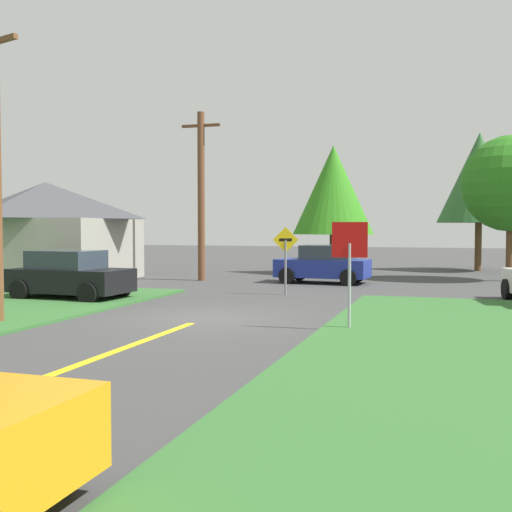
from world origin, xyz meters
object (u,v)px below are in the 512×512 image
(stop_sign, at_px, (350,254))
(barn, at_px, (46,232))
(direction_sign, at_px, (286,253))
(pine_tree_center, at_px, (333,190))
(car_approaching_junction, at_px, (324,264))
(oak_tree_right, at_px, (479,178))
(utility_pole_mid, at_px, (201,194))
(oak_tree_left, at_px, (511,184))
(parked_car_near_building, at_px, (70,275))

(stop_sign, xyz_separation_m, barn, (-14.57, 8.79, 0.38))
(direction_sign, height_order, pine_tree_center, pine_tree_center)
(car_approaching_junction, relative_size, direction_sign, 1.65)
(direction_sign, xyz_separation_m, oak_tree_right, (6.93, 14.80, 3.57))
(oak_tree_right, bearing_deg, pine_tree_center, -147.79)
(utility_pole_mid, distance_m, oak_tree_left, 13.65)
(utility_pole_mid, height_order, pine_tree_center, utility_pole_mid)
(pine_tree_center, bearing_deg, car_approaching_junction, -83.51)
(parked_car_near_building, bearing_deg, direction_sign, 31.78)
(stop_sign, height_order, parked_car_near_building, stop_sign)
(parked_car_near_building, relative_size, oak_tree_right, 0.53)
(parked_car_near_building, relative_size, barn, 0.47)
(stop_sign, bearing_deg, parked_car_near_building, -25.34)
(stop_sign, relative_size, barn, 0.30)
(stop_sign, height_order, direction_sign, stop_sign)
(stop_sign, height_order, oak_tree_right, oak_tree_right)
(stop_sign, distance_m, car_approaching_junction, 12.31)
(stop_sign, xyz_separation_m, oak_tree_left, (4.65, 15.32, 2.51))
(stop_sign, relative_size, utility_pole_mid, 0.34)
(oak_tree_left, relative_size, barn, 0.77)
(oak_tree_right, bearing_deg, utility_pole_mid, -139.81)
(pine_tree_center, bearing_deg, stop_sign, -78.27)
(stop_sign, height_order, utility_pole_mid, utility_pole_mid)
(car_approaching_junction, height_order, oak_tree_right, oak_tree_right)
(utility_pole_mid, xyz_separation_m, oak_tree_left, (13.12, 3.75, 0.45))
(oak_tree_right, xyz_separation_m, barn, (-18.14, -12.95, -2.89))
(barn, bearing_deg, car_approaching_junction, 15.03)
(oak_tree_left, bearing_deg, barn, -161.23)
(car_approaching_junction, xyz_separation_m, direction_sign, (-0.38, -4.96, 0.68))
(direction_sign, xyz_separation_m, pine_tree_center, (-0.22, 10.29, 2.79))
(direction_sign, relative_size, pine_tree_center, 0.37)
(parked_car_near_building, height_order, pine_tree_center, pine_tree_center)
(parked_car_near_building, height_order, oak_tree_right, oak_tree_right)
(car_approaching_junction, height_order, barn, barn)
(pine_tree_center, distance_m, barn, 14.02)
(parked_car_near_building, xyz_separation_m, direction_sign, (6.42, 3.51, 0.68))
(oak_tree_left, bearing_deg, direction_sign, -133.72)
(stop_sign, distance_m, direction_sign, 7.72)
(car_approaching_junction, xyz_separation_m, utility_pole_mid, (-5.50, -0.33, 3.04))
(car_approaching_junction, distance_m, parked_car_near_building, 10.86)
(utility_pole_mid, bearing_deg, parked_car_near_building, -99.11)
(stop_sign, xyz_separation_m, pine_tree_center, (-3.58, 17.24, 2.49))
(car_approaching_junction, relative_size, parked_car_near_building, 1.00)
(stop_sign, height_order, oak_tree_left, oak_tree_left)
(utility_pole_mid, xyz_separation_m, pine_tree_center, (4.89, 5.67, 0.43))
(pine_tree_center, bearing_deg, barn, -142.46)
(utility_pole_mid, height_order, oak_tree_right, oak_tree_right)
(stop_sign, bearing_deg, car_approaching_junction, -81.97)
(oak_tree_right, bearing_deg, barn, -144.48)
(utility_pole_mid, height_order, barn, utility_pole_mid)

